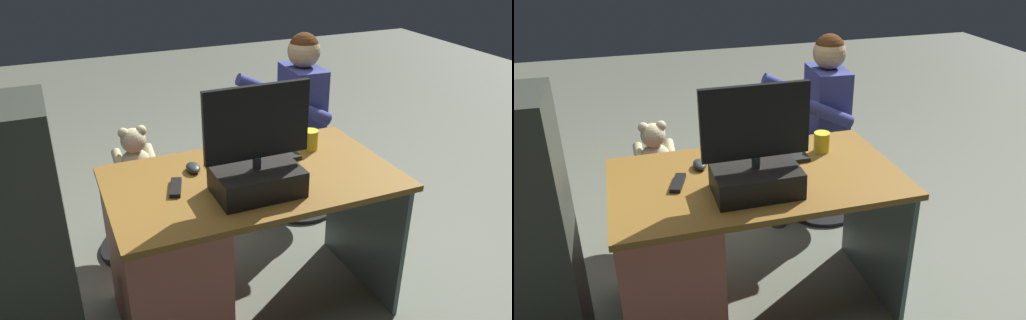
% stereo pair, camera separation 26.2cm
% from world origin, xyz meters
% --- Properties ---
extents(ground_plane, '(10.00, 10.00, 0.00)m').
position_xyz_m(ground_plane, '(0.00, 0.00, 0.00)').
color(ground_plane, '#636858').
extents(desk, '(1.25, 0.72, 0.72)m').
position_xyz_m(desk, '(0.32, 0.35, 0.39)').
color(desk, brown).
rests_on(desk, ground_plane).
extents(monitor, '(0.43, 0.24, 0.45)m').
position_xyz_m(monitor, '(0.04, 0.49, 0.85)').
color(monitor, black).
rests_on(monitor, desk).
extents(keyboard, '(0.42, 0.14, 0.02)m').
position_xyz_m(keyboard, '(-0.06, 0.22, 0.73)').
color(keyboard, black).
rests_on(keyboard, desk).
extents(computer_mouse, '(0.06, 0.10, 0.04)m').
position_xyz_m(computer_mouse, '(0.22, 0.20, 0.74)').
color(computer_mouse, '#272F2E').
rests_on(computer_mouse, desk).
extents(cup, '(0.08, 0.08, 0.10)m').
position_xyz_m(cup, '(-0.36, 0.19, 0.77)').
color(cup, yellow).
rests_on(cup, desk).
extents(tv_remote, '(0.09, 0.16, 0.02)m').
position_xyz_m(tv_remote, '(0.34, 0.33, 0.73)').
color(tv_remote, black).
rests_on(tv_remote, desk).
extents(office_chair_teddy, '(0.50, 0.50, 0.44)m').
position_xyz_m(office_chair_teddy, '(0.38, -0.36, 0.25)').
color(office_chair_teddy, black).
rests_on(office_chair_teddy, ground_plane).
extents(teddy_bear, '(0.22, 0.23, 0.31)m').
position_xyz_m(teddy_bear, '(0.38, -0.38, 0.58)').
color(teddy_bear, '#C6BA8D').
rests_on(teddy_bear, office_chair_teddy).
extents(visitor_chair, '(0.49, 0.49, 0.44)m').
position_xyz_m(visitor_chair, '(-0.65, -0.44, 0.25)').
color(visitor_chair, black).
rests_on(visitor_chair, ground_plane).
extents(person, '(0.51, 0.50, 1.14)m').
position_xyz_m(person, '(-0.58, -0.43, 0.67)').
color(person, '#393E84').
rests_on(person, ground_plane).
extents(equipment_rack, '(0.44, 0.36, 1.19)m').
position_xyz_m(equipment_rack, '(0.99, 0.38, 0.60)').
color(equipment_rack, '#2F342B').
rests_on(equipment_rack, ground_plane).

